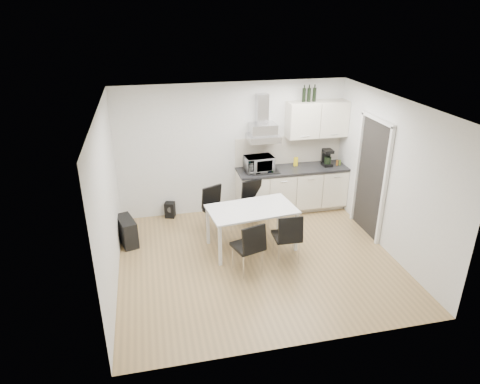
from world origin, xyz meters
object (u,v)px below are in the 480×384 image
object	(u,v)px
chair_far_right	(256,205)
chair_near_left	(247,247)
guitar_amp	(127,231)
dining_table	(252,212)
chair_far_left	(218,211)
kitchenette	(293,171)
chair_near_right	(286,237)
floor_speaker	(170,210)

from	to	relation	value
chair_far_right	chair_near_left	xyz separation A→B (m)	(-0.51, -1.43, 0.00)
chair_near_left	guitar_amp	distance (m)	2.29
dining_table	chair_far_left	size ratio (longest dim) A/B	1.75
dining_table	chair_far_left	world-z (taller)	chair_far_left
guitar_amp	kitchenette	bearing A→B (deg)	-4.50
chair_far_right	chair_near_left	world-z (taller)	same
chair_far_left	chair_near_left	xyz separation A→B (m)	(0.23, -1.33, 0.00)
kitchenette	dining_table	bearing A→B (deg)	-132.20
chair_near_right	chair_far_right	bearing A→B (deg)	100.08
chair_far_right	chair_near_right	bearing A→B (deg)	83.62
dining_table	chair_far_right	world-z (taller)	chair_far_right
chair_far_right	floor_speaker	world-z (taller)	chair_far_right
kitchenette	chair_far_right	size ratio (longest dim) A/B	2.86
chair_far_right	chair_near_left	size ratio (longest dim) A/B	1.00
chair_far_left	guitar_amp	xyz separation A→B (m)	(-1.64, -0.03, -0.20)
chair_far_left	floor_speaker	size ratio (longest dim) A/B	2.80
chair_near_left	guitar_amp	world-z (taller)	chair_near_left
kitchenette	chair_far_left	size ratio (longest dim) A/B	2.86
dining_table	chair_near_right	world-z (taller)	chair_near_right
dining_table	guitar_amp	xyz separation A→B (m)	(-2.11, 0.60, -0.43)
chair_far_right	guitar_amp	xyz separation A→B (m)	(-2.38, -0.13, -0.20)
chair_far_left	chair_near_right	bearing A→B (deg)	103.29
chair_near_left	chair_far_left	bearing A→B (deg)	82.93
kitchenette	dining_table	xyz separation A→B (m)	(-1.18, -1.30, -0.16)
dining_table	chair_near_left	world-z (taller)	chair_near_left
dining_table	floor_speaker	distance (m)	2.03
kitchenette	chair_near_right	bearing A→B (deg)	-111.59
kitchenette	floor_speaker	bearing A→B (deg)	176.20
dining_table	chair_near_left	xyz separation A→B (m)	(-0.24, -0.70, -0.23)
dining_table	chair_far_left	distance (m)	0.82
chair_near_left	chair_near_right	size ratio (longest dim) A/B	1.00
chair_near_left	chair_near_right	world-z (taller)	same
chair_far_left	guitar_amp	distance (m)	1.65
chair_near_left	guitar_amp	size ratio (longest dim) A/B	1.42
dining_table	guitar_amp	bearing A→B (deg)	157.16
dining_table	chair_far_right	bearing A→B (deg)	62.46
dining_table	floor_speaker	world-z (taller)	dining_table
kitchenette	floor_speaker	xyz separation A→B (m)	(-2.49, 0.17, -0.67)
guitar_amp	chair_far_right	bearing A→B (deg)	-13.44
chair_far_left	chair_far_right	bearing A→B (deg)	162.19
dining_table	chair_near_right	size ratio (longest dim) A/B	1.75
kitchenette	chair_near_left	size ratio (longest dim) A/B	2.86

